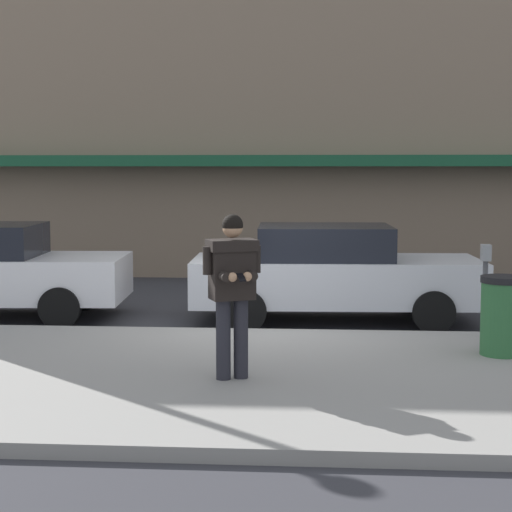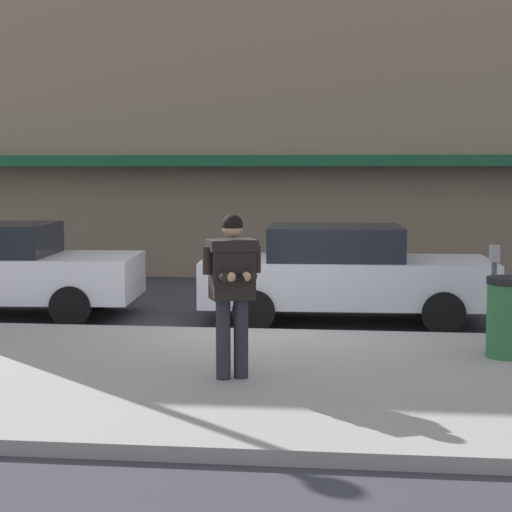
{
  "view_description": "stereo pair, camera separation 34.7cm",
  "coord_description": "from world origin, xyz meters",
  "px_view_note": "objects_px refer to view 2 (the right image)",
  "views": [
    {
      "loc": [
        0.91,
        -12.29,
        2.43
      ],
      "look_at": [
        0.22,
        -3.12,
        1.49
      ],
      "focal_mm": 60.0,
      "sensor_mm": 36.0,
      "label": 1
    },
    {
      "loc": [
        1.26,
        -12.26,
        2.43
      ],
      "look_at": [
        0.22,
        -3.12,
        1.49
      ],
      "focal_mm": 60.0,
      "sensor_mm": 36.0,
      "label": 2
    }
  ],
  "objects_px": {
    "man_texting_on_phone": "(232,278)",
    "parking_meter": "(494,278)",
    "parked_sedan_mid": "(344,273)",
    "trash_bin": "(508,317)"
  },
  "relations": [
    {
      "from": "parked_sedan_mid",
      "to": "parking_meter",
      "type": "distance_m",
      "value": 2.7
    },
    {
      "from": "trash_bin",
      "to": "parking_meter",
      "type": "bearing_deg",
      "value": 90.26
    },
    {
      "from": "parking_meter",
      "to": "trash_bin",
      "type": "bearing_deg",
      "value": -89.74
    },
    {
      "from": "parked_sedan_mid",
      "to": "trash_bin",
      "type": "distance_m",
      "value": 3.53
    },
    {
      "from": "man_texting_on_phone",
      "to": "trash_bin",
      "type": "bearing_deg",
      "value": 24.47
    },
    {
      "from": "man_texting_on_phone",
      "to": "parking_meter",
      "type": "bearing_deg",
      "value": 38.85
    },
    {
      "from": "trash_bin",
      "to": "parked_sedan_mid",
      "type": "bearing_deg",
      "value": 125.15
    },
    {
      "from": "parking_meter",
      "to": "man_texting_on_phone",
      "type": "bearing_deg",
      "value": -141.15
    },
    {
      "from": "man_texting_on_phone",
      "to": "parking_meter",
      "type": "height_order",
      "value": "man_texting_on_phone"
    },
    {
      "from": "parking_meter",
      "to": "trash_bin",
      "type": "xyz_separation_m",
      "value": [
        0.01,
        -1.11,
        -0.34
      ]
    }
  ]
}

